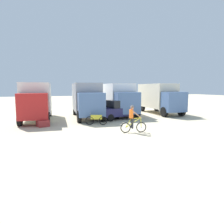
{
  "coord_description": "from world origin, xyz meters",
  "views": [
    {
      "loc": [
        -4.65,
        -10.47,
        2.93
      ],
      "look_at": [
        0.26,
        3.47,
        1.1
      ],
      "focal_mm": 31.75,
      "sensor_mm": 36.0,
      "label": 1
    }
  ],
  "objects_px": {
    "sedan_parked": "(118,110)",
    "cyclist_orange_shirt": "(133,120)",
    "box_truck_avon_van": "(119,97)",
    "bicycle_spare": "(96,120)",
    "box_truck_white_box": "(37,99)",
    "box_truck_cream_rv": "(159,97)",
    "box_truck_grey_hauler": "(87,98)",
    "supply_crate": "(43,123)"
  },
  "relations": [
    {
      "from": "sedan_parked",
      "to": "cyclist_orange_shirt",
      "type": "height_order",
      "value": "cyclist_orange_shirt"
    },
    {
      "from": "box_truck_avon_van",
      "to": "bicycle_spare",
      "type": "bearing_deg",
      "value": -128.46
    },
    {
      "from": "box_truck_white_box",
      "to": "cyclist_orange_shirt",
      "type": "relative_size",
      "value": 3.79
    },
    {
      "from": "box_truck_cream_rv",
      "to": "bicycle_spare",
      "type": "xyz_separation_m",
      "value": [
        -8.63,
        -4.56,
        -1.48
      ]
    },
    {
      "from": "box_truck_grey_hauler",
      "to": "bicycle_spare",
      "type": "bearing_deg",
      "value": -92.02
    },
    {
      "from": "box_truck_white_box",
      "to": "box_truck_cream_rv",
      "type": "xyz_separation_m",
      "value": [
        13.08,
        0.39,
        0.0
      ]
    },
    {
      "from": "box_truck_white_box",
      "to": "bicycle_spare",
      "type": "xyz_separation_m",
      "value": [
        4.44,
        -4.17,
        -1.48
      ]
    },
    {
      "from": "box_truck_avon_van",
      "to": "box_truck_cream_rv",
      "type": "bearing_deg",
      "value": -3.74
    },
    {
      "from": "cyclist_orange_shirt",
      "to": "supply_crate",
      "type": "relative_size",
      "value": 1.99
    },
    {
      "from": "box_truck_white_box",
      "to": "cyclist_orange_shirt",
      "type": "bearing_deg",
      "value": -51.66
    },
    {
      "from": "box_truck_white_box",
      "to": "box_truck_grey_hauler",
      "type": "distance_m",
      "value": 4.59
    },
    {
      "from": "box_truck_grey_hauler",
      "to": "cyclist_orange_shirt",
      "type": "bearing_deg",
      "value": -79.49
    },
    {
      "from": "cyclist_orange_shirt",
      "to": "supply_crate",
      "type": "xyz_separation_m",
      "value": [
        -5.52,
        4.17,
        -0.6
      ]
    },
    {
      "from": "box_truck_cream_rv",
      "to": "bicycle_spare",
      "type": "bearing_deg",
      "value": -152.13
    },
    {
      "from": "box_truck_grey_hauler",
      "to": "supply_crate",
      "type": "height_order",
      "value": "box_truck_grey_hauler"
    },
    {
      "from": "box_truck_white_box",
      "to": "box_truck_cream_rv",
      "type": "relative_size",
      "value": 1.01
    },
    {
      "from": "box_truck_grey_hauler",
      "to": "box_truck_cream_rv",
      "type": "bearing_deg",
      "value": 2.9
    },
    {
      "from": "supply_crate",
      "to": "box_truck_grey_hauler",
      "type": "bearing_deg",
      "value": 39.13
    },
    {
      "from": "box_truck_grey_hauler",
      "to": "box_truck_cream_rv",
      "type": "height_order",
      "value": "same"
    },
    {
      "from": "sedan_parked",
      "to": "bicycle_spare",
      "type": "relative_size",
      "value": 2.7
    },
    {
      "from": "box_truck_cream_rv",
      "to": "bicycle_spare",
      "type": "height_order",
      "value": "box_truck_cream_rv"
    },
    {
      "from": "supply_crate",
      "to": "cyclist_orange_shirt",
      "type": "bearing_deg",
      "value": -37.04
    },
    {
      "from": "box_truck_avon_van",
      "to": "cyclist_orange_shirt",
      "type": "height_order",
      "value": "box_truck_avon_van"
    },
    {
      "from": "box_truck_cream_rv",
      "to": "box_truck_avon_van",
      "type": "bearing_deg",
      "value": 176.26
    },
    {
      "from": "box_truck_grey_hauler",
      "to": "sedan_parked",
      "type": "xyz_separation_m",
      "value": [
        2.57,
        -1.86,
        -0.99
      ]
    },
    {
      "from": "box_truck_cream_rv",
      "to": "cyclist_orange_shirt",
      "type": "bearing_deg",
      "value": -131.72
    },
    {
      "from": "box_truck_white_box",
      "to": "box_truck_grey_hauler",
      "type": "bearing_deg",
      "value": -0.5
    },
    {
      "from": "box_truck_grey_hauler",
      "to": "box_truck_white_box",
      "type": "bearing_deg",
      "value": 179.5
    },
    {
      "from": "box_truck_white_box",
      "to": "box_truck_avon_van",
      "type": "xyz_separation_m",
      "value": [
        8.32,
        0.7,
        0.0
      ]
    },
    {
      "from": "box_truck_avon_van",
      "to": "bicycle_spare",
      "type": "height_order",
      "value": "box_truck_avon_van"
    },
    {
      "from": "box_truck_grey_hauler",
      "to": "box_truck_cream_rv",
      "type": "relative_size",
      "value": 1.01
    },
    {
      "from": "sedan_parked",
      "to": "cyclist_orange_shirt",
      "type": "xyz_separation_m",
      "value": [
        -1.17,
        -5.66,
        -0.04
      ]
    },
    {
      "from": "cyclist_orange_shirt",
      "to": "bicycle_spare",
      "type": "xyz_separation_m",
      "value": [
        -1.54,
        3.39,
        -0.45
      ]
    },
    {
      "from": "box_truck_white_box",
      "to": "cyclist_orange_shirt",
      "type": "height_order",
      "value": "box_truck_white_box"
    },
    {
      "from": "box_truck_grey_hauler",
      "to": "sedan_parked",
      "type": "bearing_deg",
      "value": -35.98
    },
    {
      "from": "cyclist_orange_shirt",
      "to": "bicycle_spare",
      "type": "bearing_deg",
      "value": 114.44
    },
    {
      "from": "box_truck_avon_van",
      "to": "sedan_parked",
      "type": "height_order",
      "value": "box_truck_avon_van"
    },
    {
      "from": "bicycle_spare",
      "to": "box_truck_cream_rv",
      "type": "bearing_deg",
      "value": 27.87
    },
    {
      "from": "sedan_parked",
      "to": "bicycle_spare",
      "type": "distance_m",
      "value": 3.57
    },
    {
      "from": "box_truck_white_box",
      "to": "box_truck_grey_hauler",
      "type": "xyz_separation_m",
      "value": [
        4.59,
        -0.04,
        0.0
      ]
    },
    {
      "from": "box_truck_cream_rv",
      "to": "sedan_parked",
      "type": "bearing_deg",
      "value": -158.81
    },
    {
      "from": "sedan_parked",
      "to": "box_truck_avon_van",
      "type": "bearing_deg",
      "value": 66.02
    }
  ]
}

